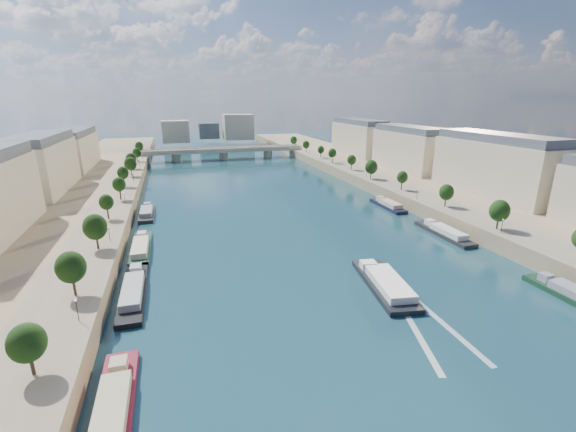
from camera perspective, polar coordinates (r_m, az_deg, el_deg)
ground at (r=146.19m, az=-2.31°, el=0.55°), size 700.00×700.00×0.00m
quay_left at (r=146.07m, az=-30.81°, el=-0.93°), size 44.00×520.00×5.00m
quay_right at (r=177.11m, az=20.88°, el=3.22°), size 44.00×520.00×5.00m
pave_left at (r=142.31m, az=-25.14°, el=0.54°), size 14.00×520.00×0.10m
pave_right at (r=167.91m, az=16.89°, el=3.79°), size 14.00×520.00×0.10m
trees_left at (r=142.63m, az=-24.52°, el=2.92°), size 4.80×268.80×8.26m
trees_right at (r=173.99m, az=14.69°, el=6.25°), size 4.80×268.80×8.26m
lamps_left at (r=131.40m, az=-23.91°, el=0.66°), size 0.36×200.36×4.28m
lamps_right at (r=169.04m, az=14.76°, el=5.01°), size 0.36×200.36×4.28m
buildings_left at (r=158.01m, az=-35.19°, el=4.81°), size 16.00×226.00×23.20m
buildings_right at (r=191.86m, az=22.29°, el=8.33°), size 16.00×226.00×23.20m
skyline at (r=358.25m, az=-10.93°, el=12.56°), size 79.00×42.00×22.00m
bridge at (r=276.90m, az=-9.56°, el=9.34°), size 112.00×12.00×8.15m
tour_barge at (r=92.28m, az=14.14°, el=-9.70°), size 11.25×26.51×3.63m
wake at (r=80.89m, az=20.27°, el=-15.15°), size 11.60×26.03×0.04m
moored_barges_left at (r=89.82m, az=-22.09°, el=-11.36°), size 5.00×158.19×3.60m
moored_barges_right at (r=116.56m, az=28.61°, el=-5.62°), size 5.00×126.73×3.60m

